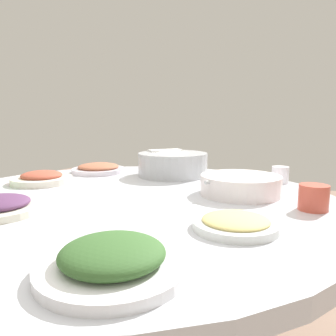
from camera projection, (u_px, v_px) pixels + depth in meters
round_dining_table at (128, 231)px, 1.04m from camera, size 1.34×1.34×0.72m
rice_bowl at (173, 164)px, 1.41m from camera, size 0.30×0.30×0.11m
soup_bowl at (240, 185)px, 1.06m from camera, size 0.26×0.26×0.06m
dish_noodles at (236, 223)px, 0.73m from camera, size 0.19×0.19×0.03m
dish_stirfry at (42, 178)px, 1.25m from camera, size 0.23×0.23×0.05m
dish_tofu_braise at (98, 168)px, 1.49m from camera, size 0.24×0.24×0.04m
dish_greens at (113, 259)px, 0.52m from camera, size 0.25×0.25×0.06m
tea_cup_far at (314, 197)px, 0.88m from camera, size 0.08×0.08×0.07m
tea_cup_side at (280, 175)px, 1.24m from camera, size 0.06×0.06×0.06m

